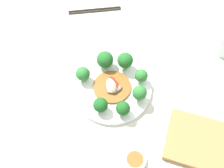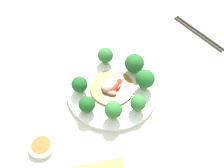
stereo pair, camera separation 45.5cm
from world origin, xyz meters
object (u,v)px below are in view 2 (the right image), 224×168
(plate, at_px, (112,90))
(broccoli_northwest, at_px, (87,105))
(broccoli_west, at_px, (113,110))
(broccoli_east, at_px, (105,55))
(sauce_dish, at_px, (41,146))
(stirfry_center, at_px, (112,87))
(chopsticks, at_px, (198,33))
(broccoli_south, at_px, (145,79))
(broccoli_north, at_px, (80,85))
(broccoli_southeast, at_px, (134,63))
(broccoli_southwest, at_px, (138,103))

(plate, bearing_deg, broccoli_northwest, 135.61)
(broccoli_west, xyz_separation_m, broccoli_east, (0.19, 0.01, -0.00))
(plate, relative_size, sauce_dish, 4.03)
(sauce_dish, bearing_deg, broccoli_west, -69.88)
(broccoli_west, distance_m, broccoli_northwest, 0.07)
(stirfry_center, height_order, chopsticks, stirfry_center)
(sauce_dish, bearing_deg, broccoli_south, -60.06)
(broccoli_west, bearing_deg, stirfry_center, -0.33)
(broccoli_east, relative_size, broccoli_north, 1.06)
(plate, xyz_separation_m, chopsticks, (0.22, -0.30, -0.00))
(plate, distance_m, broccoli_southeast, 0.10)
(plate, bearing_deg, broccoli_southwest, -139.32)
(broccoli_east, relative_size, stirfry_center, 0.46)
(broccoli_east, distance_m, stirfry_center, 0.10)
(stirfry_center, relative_size, sauce_dish, 1.94)
(broccoli_northwest, xyz_separation_m, broccoli_southwest, (-0.00, -0.13, 0.00))
(broccoli_west, xyz_separation_m, broccoli_northwest, (0.02, 0.07, -0.01))
(plate, relative_size, broccoli_southwest, 4.83)
(plate, distance_m, broccoli_north, 0.09)
(broccoli_northwest, bearing_deg, chopsticks, -51.50)
(broccoli_north, bearing_deg, broccoli_southwest, -114.29)
(broccoli_southeast, bearing_deg, plate, 131.38)
(broccoli_west, bearing_deg, chopsticks, -43.71)
(broccoli_southwest, xyz_separation_m, sauce_dish, (-0.08, 0.24, -0.04))
(broccoli_south, xyz_separation_m, sauce_dish, (-0.15, 0.26, -0.05))
(broccoli_west, relative_size, broccoli_northwest, 1.17)
(plate, bearing_deg, chopsticks, -53.29)
(broccoli_southwest, bearing_deg, broccoli_southeast, -1.79)
(broccoli_south, bearing_deg, stirfry_center, 89.04)
(broccoli_south, bearing_deg, sauce_dish, 119.94)
(stirfry_center, xyz_separation_m, sauce_dish, (-0.15, 0.18, -0.02))
(broccoli_east, distance_m, broccoli_south, 0.14)
(broccoli_south, height_order, chopsticks, broccoli_south)
(broccoli_north, bearing_deg, broccoli_west, -135.77)
(broccoli_southwest, distance_m, sauce_dish, 0.26)
(broccoli_south, distance_m, chopsticks, 0.32)
(broccoli_northwest, xyz_separation_m, broccoli_southeast, (0.13, -0.13, 0.01))
(broccoli_west, bearing_deg, broccoli_east, 3.81)
(broccoli_southeast, height_order, broccoli_north, broccoli_southeast)
(plate, xyz_separation_m, broccoli_southeast, (0.06, -0.07, 0.04))
(plate, relative_size, broccoli_southeast, 4.01)
(chopsticks, distance_m, sauce_dish, 0.61)
(broccoli_northwest, bearing_deg, stirfry_center, -45.10)
(broccoli_southwest, height_order, chopsticks, broccoli_southwest)
(chopsticks, bearing_deg, broccoli_west, 136.29)
(broccoli_northwest, height_order, stirfry_center, broccoli_northwest)
(broccoli_northwest, relative_size, stirfry_center, 0.42)
(broccoli_northwest, distance_m, broccoli_southwest, 0.13)
(broccoli_west, distance_m, sauce_dish, 0.19)
(broccoli_northwest, xyz_separation_m, broccoli_east, (0.16, -0.05, 0.00))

